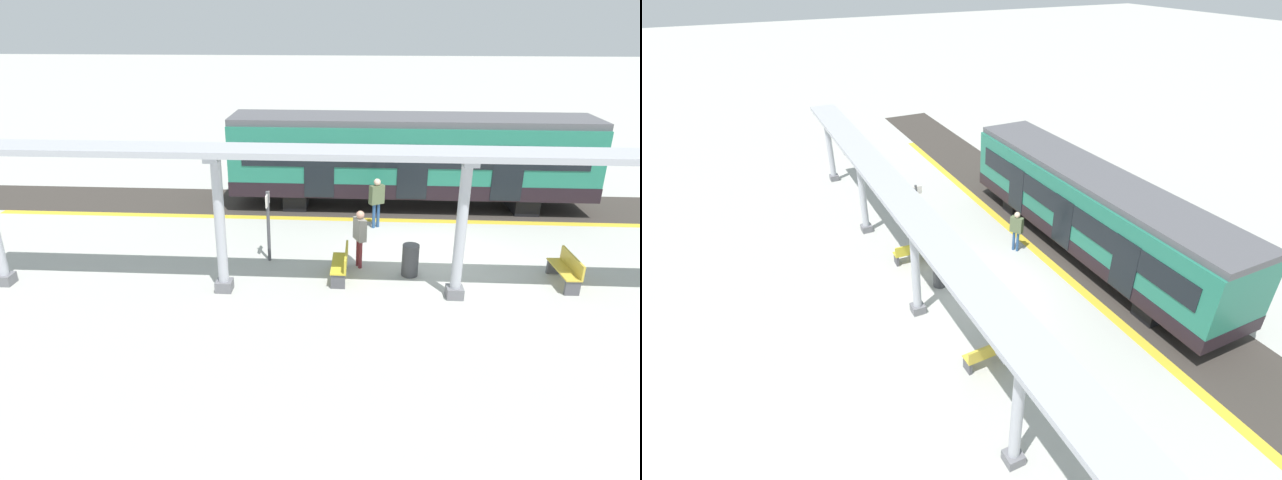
{
  "view_description": "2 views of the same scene",
  "coord_description": "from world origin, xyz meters",
  "views": [
    {
      "loc": [
        16.05,
        -2.59,
        7.02
      ],
      "look_at": [
        2.01,
        -3.48,
        1.24
      ],
      "focal_mm": 31.04,
      "sensor_mm": 36.0,
      "label": 1
    },
    {
      "loc": [
        7.02,
        12.28,
        10.58
      ],
      "look_at": [
        0.56,
        -0.97,
        1.69
      ],
      "focal_mm": 26.7,
      "sensor_mm": 36.0,
      "label": 2
    }
  ],
  "objects": [
    {
      "name": "trash_bin",
      "position": [
        1.5,
        -0.93,
        0.47
      ],
      "size": [
        0.48,
        0.48,
        0.94
      ],
      "primitive_type": "cylinder",
      "color": "#404144",
      "rests_on": "ground"
    },
    {
      "name": "trackbed",
      "position": [
        -4.84,
        0.0,
        0.0
      ],
      "size": [
        3.2,
        43.93,
        0.01
      ],
      "primitive_type": "cube",
      "color": "#38332D",
      "rests_on": "ground"
    },
    {
      "name": "train_near_carriage",
      "position": [
        -4.83,
        -0.48,
        1.83
      ],
      "size": [
        2.65,
        13.59,
        3.48
      ],
      "color": "#23725B",
      "rests_on": "ground"
    },
    {
      "name": "bench_far_end",
      "position": [
        1.8,
        -2.88,
        0.44
      ],
      "size": [
        1.51,
        0.47,
        0.86
      ],
      "color": "gold",
      "rests_on": "ground"
    },
    {
      "name": "canopy_pillar_second",
      "position": [
        2.79,
        -6.05,
        1.93
      ],
      "size": [
        1.1,
        0.44,
        3.8
      ],
      "color": "slate",
      "rests_on": "ground"
    },
    {
      "name": "passenger_by_the_benches",
      "position": [
        1.02,
        -2.38,
        1.1
      ],
      "size": [
        0.56,
        0.41,
        1.76
      ],
      "color": "maroon",
      "rests_on": "ground"
    },
    {
      "name": "tactile_edge_strip",
      "position": [
        -3.05,
        0.0,
        0.0
      ],
      "size": [
        0.37,
        31.93,
        0.01
      ],
      "primitive_type": "cube",
      "color": "gold",
      "rests_on": "ground"
    },
    {
      "name": "passenger_waiting_near_edge",
      "position": [
        -2.31,
        -1.79,
        1.11
      ],
      "size": [
        0.47,
        0.56,
        1.78
      ],
      "color": "#294E7F",
      "rests_on": "ground"
    },
    {
      "name": "bench_mid_platform",
      "position": [
        1.79,
        3.36,
        0.44
      ],
      "size": [
        1.52,
        0.5,
        0.86
      ],
      "color": "gold",
      "rests_on": "ground"
    },
    {
      "name": "canopy_beam",
      "position": [
        2.79,
        0.11,
        3.88
      ],
      "size": [
        1.2,
        25.5,
        0.16
      ],
      "primitive_type": "cube",
      "color": "#A8AAB2",
      "rests_on": "canopy_pillar_nearest"
    },
    {
      "name": "canopy_pillar_third",
      "position": [
        2.79,
        0.15,
        1.93
      ],
      "size": [
        1.1,
        0.44,
        3.8
      ],
      "color": "slate",
      "rests_on": "ground"
    },
    {
      "name": "ground_plane",
      "position": [
        0.0,
        0.0,
        0.0
      ],
      "size": [
        176.0,
        176.0,
        0.0
      ],
      "primitive_type": "plane",
      "color": "#ACADA5"
    },
    {
      "name": "platform_info_sign",
      "position": [
        0.72,
        -5.11,
        1.33
      ],
      "size": [
        0.56,
        0.1,
        2.2
      ],
      "color": "#4C4C51",
      "rests_on": "ground"
    }
  ]
}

